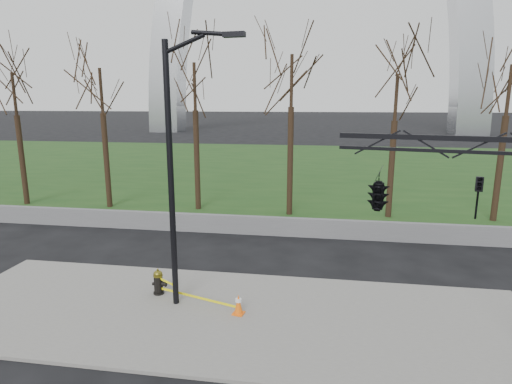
% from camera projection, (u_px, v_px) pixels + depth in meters
% --- Properties ---
extents(ground, '(500.00, 500.00, 0.00)m').
position_uv_depth(ground, '(230.00, 317.00, 12.59)').
color(ground, black).
rests_on(ground, ground).
extents(sidewalk, '(18.00, 6.00, 0.10)m').
position_uv_depth(sidewalk, '(230.00, 315.00, 12.58)').
color(sidewalk, slate).
rests_on(sidewalk, ground).
extents(grass_strip, '(120.00, 40.00, 0.06)m').
position_uv_depth(grass_strip, '(295.00, 166.00, 41.54)').
color(grass_strip, '#1B3E16').
rests_on(grass_strip, ground).
extents(guardrail, '(60.00, 0.30, 0.90)m').
position_uv_depth(guardrail, '(265.00, 226.00, 20.22)').
color(guardrail, '#59595B').
rests_on(guardrail, ground).
extents(tree_row, '(36.79, 4.00, 9.44)m').
position_uv_depth(tree_row, '(195.00, 130.00, 23.88)').
color(tree_row, black).
rests_on(tree_row, ground).
extents(fire_hydrant, '(0.53, 0.35, 0.87)m').
position_uv_depth(fire_hydrant, '(159.00, 282.00, 13.79)').
color(fire_hydrant, black).
rests_on(fire_hydrant, sidewalk).
extents(traffic_cone, '(0.38, 0.38, 0.63)m').
position_uv_depth(traffic_cone, '(238.00, 304.00, 12.48)').
color(traffic_cone, '#FF640D').
rests_on(traffic_cone, sidewalk).
extents(street_light, '(2.39, 0.40, 8.21)m').
position_uv_depth(street_light, '(177.00, 158.00, 12.21)').
color(street_light, black).
rests_on(street_light, ground).
extents(traffic_signal_mast, '(5.01, 2.54, 6.00)m').
position_uv_depth(traffic_signal_mast, '(411.00, 193.00, 10.12)').
color(traffic_signal_mast, black).
rests_on(traffic_signal_mast, ground).
extents(caution_tape, '(2.87, 0.92, 0.44)m').
position_uv_depth(caution_tape, '(189.00, 293.00, 13.23)').
color(caution_tape, yellow).
rests_on(caution_tape, ground).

